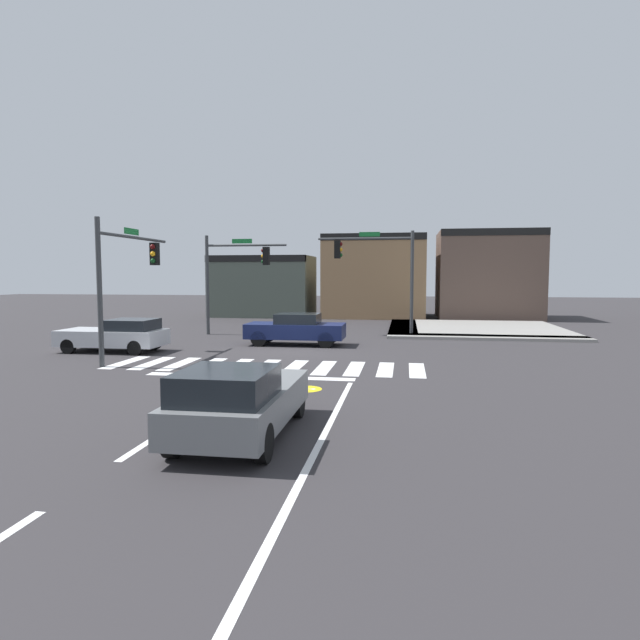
% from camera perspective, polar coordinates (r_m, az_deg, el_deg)
% --- Properties ---
extents(ground_plane, '(120.00, 120.00, 0.00)m').
position_cam_1_polar(ground_plane, '(23.71, -3.04, -3.08)').
color(ground_plane, '#302D30').
extents(crosswalk_near, '(11.18, 2.94, 0.01)m').
position_cam_1_polar(crosswalk_near, '(19.38, -5.81, -4.85)').
color(crosswalk_near, silver).
rests_on(crosswalk_near, ground_plane).
extents(lane_markings, '(6.80, 18.75, 0.01)m').
position_cam_1_polar(lane_markings, '(12.56, -8.80, -10.19)').
color(lane_markings, white).
rests_on(lane_markings, ground_plane).
extents(bike_detector_marking, '(0.94, 0.94, 0.01)m').
position_cam_1_polar(bike_detector_marking, '(15.50, -1.53, -7.27)').
color(bike_detector_marking, yellow).
rests_on(bike_detector_marking, ground_plane).
extents(curb_corner_northeast, '(10.00, 10.60, 0.15)m').
position_cam_1_polar(curb_corner_northeast, '(32.75, 15.23, -0.93)').
color(curb_corner_northeast, gray).
rests_on(curb_corner_northeast, ground_plane).
extents(storefront_row, '(24.56, 6.96, 6.44)m').
position_cam_1_polar(storefront_row, '(42.15, 7.37, 4.41)').
color(storefront_row, '#4C564C').
rests_on(storefront_row, ground_plane).
extents(traffic_signal_northwest, '(4.47, 0.32, 5.34)m').
position_cam_1_polar(traffic_signal_northwest, '(29.47, -8.99, 5.47)').
color(traffic_signal_northwest, '#383A3D').
rests_on(traffic_signal_northwest, ground_plane).
extents(traffic_signal_northeast, '(5.09, 0.32, 5.55)m').
position_cam_1_polar(traffic_signal_northeast, '(29.08, 6.08, 6.00)').
color(traffic_signal_northeast, '#383A3D').
rests_on(traffic_signal_northeast, ground_plane).
extents(traffic_signal_southwest, '(0.32, 5.36, 5.24)m').
position_cam_1_polar(traffic_signal_southwest, '(22.14, -19.57, 5.41)').
color(traffic_signal_southwest, '#383A3D').
rests_on(traffic_signal_southwest, ground_plane).
extents(car_silver, '(4.32, 1.94, 1.39)m').
position_cam_1_polar(car_silver, '(24.36, -20.65, -1.51)').
color(car_silver, '#B7BABF').
rests_on(car_silver, ground_plane).
extents(car_navy, '(4.50, 1.85, 1.46)m').
position_cam_1_polar(car_navy, '(25.01, -2.54, -0.93)').
color(car_navy, '#141E4C').
rests_on(car_navy, ground_plane).
extents(car_gray, '(1.87, 4.46, 1.51)m').
position_cam_1_polar(car_gray, '(10.92, -8.46, -8.39)').
color(car_gray, slate).
rests_on(car_gray, ground_plane).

